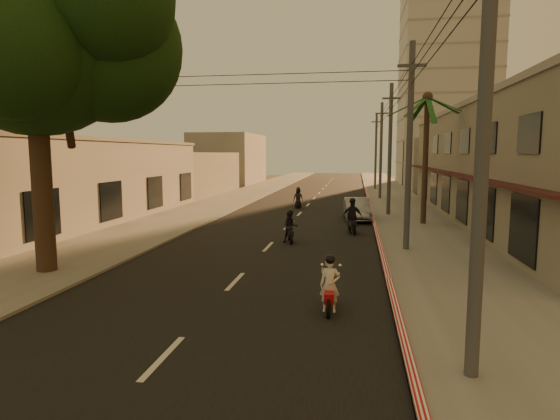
# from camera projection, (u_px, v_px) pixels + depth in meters

# --- Properties ---
(ground) EXTENTS (160.00, 160.00, 0.00)m
(ground) POSITION_uv_depth(u_px,v_px,m) (218.00, 300.00, 13.82)
(ground) COLOR #383023
(ground) RESTS_ON ground
(road) EXTENTS (10.00, 140.00, 0.02)m
(road) POSITION_uv_depth(u_px,v_px,m) (299.00, 214.00, 33.41)
(road) COLOR black
(road) RESTS_ON ground
(sidewalk_right) EXTENTS (5.00, 140.00, 0.12)m
(sidewalk_right) POSITION_uv_depth(u_px,v_px,m) (407.00, 215.00, 32.21)
(sidewalk_right) COLOR slate
(sidewalk_right) RESTS_ON ground
(sidewalk_left) EXTENTS (5.00, 140.00, 0.12)m
(sidewalk_left) POSITION_uv_depth(u_px,v_px,m) (199.00, 211.00, 34.61)
(sidewalk_left) COLOR slate
(sidewalk_left) RESTS_ON ground
(curb_stripe) EXTENTS (0.20, 60.00, 0.20)m
(curb_stripe) POSITION_uv_depth(u_px,v_px,m) (375.00, 225.00, 27.69)
(curb_stripe) COLOR #B51316
(curb_stripe) RESTS_ON ground
(shophouse_row) EXTENTS (8.80, 34.20, 7.30)m
(shophouse_row) POSITION_uv_depth(u_px,v_px,m) (521.00, 164.00, 28.78)
(shophouse_row) COLOR gray
(shophouse_row) RESTS_ON ground
(left_building) EXTENTS (8.20, 24.20, 5.20)m
(left_building) POSITION_uv_depth(u_px,v_px,m) (68.00, 181.00, 29.46)
(left_building) COLOR gray
(left_building) RESTS_ON ground
(distant_tower) EXTENTS (12.10, 12.10, 28.00)m
(distant_tower) POSITION_uv_depth(u_px,v_px,m) (446.00, 83.00, 64.44)
(distant_tower) COLOR #B7B5B2
(distant_tower) RESTS_ON ground
(broadleaf_tree) EXTENTS (9.60, 8.70, 12.10)m
(broadleaf_tree) POSITION_uv_depth(u_px,v_px,m) (46.00, 31.00, 15.96)
(broadleaf_tree) COLOR black
(broadleaf_tree) RESTS_ON ground
(palm_tree) EXTENTS (5.00, 5.00, 8.20)m
(palm_tree) POSITION_uv_depth(u_px,v_px,m) (427.00, 105.00, 27.35)
(palm_tree) COLOR black
(palm_tree) RESTS_ON ground
(utility_poles) EXTENTS (1.20, 48.26, 9.00)m
(utility_poles) POSITION_uv_depth(u_px,v_px,m) (391.00, 120.00, 31.64)
(utility_poles) COLOR #38383A
(utility_poles) RESTS_ON ground
(filler_right) EXTENTS (8.00, 14.00, 6.00)m
(filler_right) POSITION_uv_depth(u_px,v_px,m) (442.00, 165.00, 55.31)
(filler_right) COLOR gray
(filler_right) RESTS_ON ground
(filler_left_near) EXTENTS (8.00, 14.00, 4.40)m
(filler_left_near) POSITION_uv_depth(u_px,v_px,m) (183.00, 174.00, 49.11)
(filler_left_near) COLOR gray
(filler_left_near) RESTS_ON ground
(filler_left_far) EXTENTS (8.00, 14.00, 7.00)m
(filler_left_far) POSITION_uv_depth(u_px,v_px,m) (229.00, 159.00, 66.58)
(filler_left_far) COLOR gray
(filler_left_far) RESTS_ON ground
(scooter_red) EXTENTS (0.61, 1.63, 1.60)m
(scooter_red) POSITION_uv_depth(u_px,v_px,m) (330.00, 287.00, 12.74)
(scooter_red) COLOR black
(scooter_red) RESTS_ON ground
(scooter_mid_a) EXTENTS (1.01, 1.64, 1.63)m
(scooter_mid_a) POSITION_uv_depth(u_px,v_px,m) (290.00, 227.00, 22.64)
(scooter_mid_a) COLOR black
(scooter_mid_a) RESTS_ON ground
(scooter_mid_b) EXTENTS (1.24, 1.97, 1.95)m
(scooter_mid_b) POSITION_uv_depth(u_px,v_px,m) (352.00, 217.00, 25.23)
(scooter_mid_b) COLOR black
(scooter_mid_b) RESTS_ON ground
(scooter_far_a) EXTENTS (0.91, 1.70, 1.68)m
(scooter_far_a) POSITION_uv_depth(u_px,v_px,m) (298.00, 199.00, 36.95)
(scooter_far_a) COLOR black
(scooter_far_a) RESTS_ON ground
(parked_car) EXTENTS (2.33, 4.64, 1.44)m
(parked_car) POSITION_uv_depth(u_px,v_px,m) (357.00, 209.00, 30.30)
(parked_car) COLOR gray
(parked_car) RESTS_ON ground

